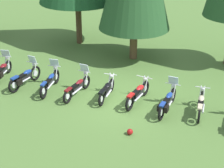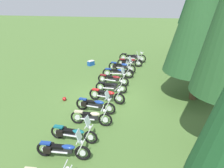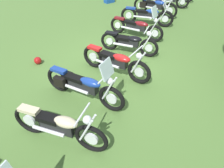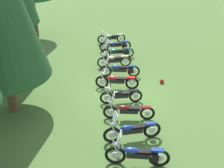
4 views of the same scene
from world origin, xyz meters
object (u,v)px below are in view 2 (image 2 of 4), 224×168
Objects in this scene: motorcycle_9 at (73,133)px; motorcycle_6 at (107,95)px; motorcycle_1 at (130,62)px; motorcycle_10 at (62,149)px; motorcycle_5 at (111,87)px; picnic_cooler at (91,63)px; dropped_helmet at (64,99)px; motorcycle_8 at (92,117)px; motorcycle_3 at (118,72)px; motorcycle_2 at (122,66)px; motorcycle_4 at (114,79)px; motorcycle_7 at (95,104)px; motorcycle_0 at (133,57)px; pine_tree_2 at (204,6)px.

motorcycle_6 is at bearing 85.05° from motorcycle_9.
motorcycle_1 is 12.92m from motorcycle_10.
picnic_cooler is (-5.71, -2.59, -0.22)m from motorcycle_5.
motorcycle_8 is at bearing 40.91° from dropped_helmet.
picnic_cooler is (-2.86, -2.75, -0.26)m from motorcycle_3.
motorcycle_5 is 6.27m from picnic_cooler.
motorcycle_9 is 0.98× the size of motorcycle_10.
motorcycle_3 is 1.10× the size of motorcycle_8.
motorcycle_3 reaches higher than dropped_helmet.
motorcycle_5 is 3.18× the size of picnic_cooler.
motorcycle_2 is at bearing 153.24° from dropped_helmet.
motorcycle_1 is 0.95× the size of motorcycle_4.
dropped_helmet is at bearing 162.03° from motorcycle_7.
motorcycle_1 is at bearing 92.44° from motorcycle_4.
motorcycle_2 reaches higher than motorcycle_8.
dropped_helmet is at bearing -101.77° from motorcycle_2.
motorcycle_4 is 0.99× the size of motorcycle_10.
dropped_helmet is (-4.14, -1.72, -0.32)m from motorcycle_9.
motorcycle_0 is 9.54m from dropped_helmet.
motorcycle_3 is at bearing -95.31° from motorcycle_0.
motorcycle_6 is 1.45m from motorcycle_7.
picnic_cooler is at bearing 114.90° from motorcycle_7.
motorcycle_6 is at bearing -100.59° from motorcycle_1.
motorcycle_7 is at bearing -83.58° from motorcycle_4.
motorcycle_10 is at bearing -97.84° from motorcycle_3.
picnic_cooler is (-8.54, -2.06, -0.26)m from motorcycle_7.
motorcycle_10 is (2.78, -0.63, -0.02)m from motorcycle_8.
pine_tree_2 is at bearing -27.54° from motorcycle_2.
motorcycle_6 is 0.25× the size of pine_tree_2.
motorcycle_9 is at bearing -95.45° from motorcycle_5.
motorcycle_0 is 3.87m from picnic_cooler.
motorcycle_10 is 12.83m from picnic_cooler.
pine_tree_2 is at bearing -57.90° from motorcycle_1.
motorcycle_6 is at bearing -88.32° from motorcycle_5.
motorcycle_3 is at bearing 147.53° from dropped_helmet.
motorcycle_5 is 0.91× the size of motorcycle_7.
motorcycle_7 is 1.08× the size of motorcycle_8.
motorcycle_1 is 0.94× the size of motorcycle_10.
motorcycle_6 is 7.61m from picnic_cooler.
motorcycle_8 is at bearing 77.25° from motorcycle_9.
pine_tree_2 reaches higher than motorcycle_8.
motorcycle_5 is at bearing 87.43° from motorcycle_9.
motorcycle_9 is (11.52, -1.76, -0.02)m from motorcycle_1.
motorcycle_2 is 6.57m from dropped_helmet.
motorcycle_3 reaches higher than motorcycle_0.
motorcycle_4 is 1.05× the size of motorcycle_8.
pine_tree_2 is at bearing -55.19° from motorcycle_0.
motorcycle_2 is 0.98× the size of motorcycle_10.
motorcycle_2 is (2.95, -0.72, 0.02)m from motorcycle_0.
motorcycle_5 is 0.98× the size of motorcycle_8.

